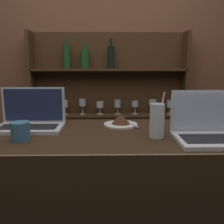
% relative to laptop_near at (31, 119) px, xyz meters
% --- Properties ---
extents(back_wall, '(7.00, 0.06, 2.70)m').
position_rel_laptop_near_xyz_m(back_wall, '(0.37, 1.16, 0.21)').
color(back_wall, brown).
rests_on(back_wall, ground_plane).
extents(back_shelf, '(1.46, 0.18, 1.72)m').
position_rel_laptop_near_xyz_m(back_shelf, '(0.41, 1.08, -0.24)').
color(back_shelf, '#472D19').
rests_on(back_shelf, ground_plane).
extents(laptop_near, '(0.34, 0.21, 0.21)m').
position_rel_laptop_near_xyz_m(laptop_near, '(0.00, 0.00, 0.00)').
color(laptop_near, silver).
rests_on(laptop_near, bar_counter).
extents(laptop_far, '(0.30, 0.25, 0.22)m').
position_rel_laptop_near_xyz_m(laptop_far, '(0.86, -0.22, -0.00)').
color(laptop_far, silver).
rests_on(laptop_far, bar_counter).
extents(cake_plate, '(0.19, 0.19, 0.07)m').
position_rel_laptop_near_xyz_m(cake_plate, '(0.48, 0.05, -0.02)').
color(cake_plate, silver).
rests_on(cake_plate, bar_counter).
extents(water_glass, '(0.07, 0.07, 0.21)m').
position_rel_laptop_near_xyz_m(water_glass, '(0.64, -0.18, 0.03)').
color(water_glass, silver).
rests_on(water_glass, bar_counter).
extents(coffee_cup, '(0.08, 0.08, 0.08)m').
position_rel_laptop_near_xyz_m(coffee_cup, '(0.02, -0.22, -0.01)').
color(coffee_cup, '#38668C').
rests_on(coffee_cup, bar_counter).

